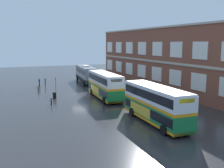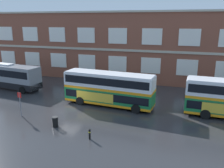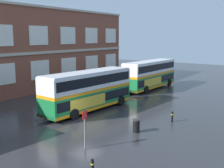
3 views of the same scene
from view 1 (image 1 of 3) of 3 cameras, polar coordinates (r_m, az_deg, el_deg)
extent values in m
plane|color=#2B2B2D|center=(46.09, -4.50, -2.19)|extent=(120.00, 120.00, 0.00)
cube|color=brown|center=(51.14, 13.44, 5.08)|extent=(49.65, 8.00, 11.30)
cube|color=#B2A893|center=(48.84, 9.57, 4.76)|extent=(49.65, 0.16, 0.36)
cube|color=#B2A893|center=(48.81, 9.78, 11.84)|extent=(49.65, 0.28, 0.30)
cube|color=silver|center=(68.58, -0.48, 4.13)|extent=(3.09, 0.12, 2.49)
cube|color=silver|center=(63.54, 1.45, 3.75)|extent=(3.09, 0.12, 2.49)
cube|color=silver|center=(58.59, 3.70, 3.31)|extent=(3.09, 0.12, 2.49)
cube|color=silver|center=(53.75, 6.35, 2.77)|extent=(3.09, 0.12, 2.49)
cube|color=silver|center=(49.06, 9.52, 2.13)|extent=(3.09, 0.12, 2.49)
cube|color=silver|center=(44.55, 13.34, 1.35)|extent=(3.09, 0.12, 2.49)
cube|color=silver|center=(40.30, 17.99, 0.38)|extent=(3.09, 0.12, 2.49)
cube|color=silver|center=(68.35, -0.48, 7.91)|extent=(3.09, 0.12, 2.49)
cube|color=silver|center=(63.30, 1.46, 7.83)|extent=(3.09, 0.12, 2.49)
cube|color=silver|center=(58.33, 3.74, 7.73)|extent=(3.09, 0.12, 2.49)
cube|color=silver|center=(53.47, 6.43, 7.60)|extent=(3.09, 0.12, 2.49)
cube|color=silver|center=(48.75, 9.66, 7.41)|extent=(3.09, 0.12, 2.49)
cube|color=silver|center=(44.21, 13.55, 7.16)|extent=(3.09, 0.12, 2.49)
cube|color=silver|center=(39.92, 18.30, 6.81)|extent=(3.09, 0.12, 2.49)
cube|color=#197038|center=(42.38, -1.57, -1.45)|extent=(11.16, 3.37, 1.75)
cube|color=black|center=(42.34, -1.57, -1.17)|extent=(10.72, 3.37, 0.90)
cube|color=orange|center=(42.21, -1.58, -0.08)|extent=(11.16, 3.37, 0.30)
cube|color=silver|center=(42.08, -1.58, 1.17)|extent=(11.16, 3.37, 1.55)
cube|color=black|center=(42.07, -1.58, 1.27)|extent=(10.72, 3.37, 0.90)
cube|color=orange|center=(42.52, -1.57, -2.42)|extent=(11.16, 3.39, 0.28)
cube|color=silver|center=(41.97, -1.59, 2.30)|extent=(10.93, 3.25, 0.12)
cube|color=gold|center=(43.26, -3.72, -1.13)|extent=(4.83, 0.39, 1.10)
cube|color=yellow|center=(36.88, 0.94, 0.75)|extent=(0.18, 1.66, 0.40)
cylinder|color=black|center=(38.54, -1.67, -3.55)|extent=(1.06, 0.40, 1.04)
cylinder|color=black|center=(39.35, 1.88, -3.30)|extent=(1.06, 0.40, 1.04)
cylinder|color=black|center=(45.29, -4.35, -1.71)|extent=(1.06, 0.40, 1.04)
cylinder|color=black|center=(45.98, -1.27, -1.53)|extent=(1.06, 0.40, 1.04)
cube|color=#197038|center=(29.91, 9.28, -5.92)|extent=(11.10, 3.00, 1.75)
cube|color=black|center=(29.86, 9.29, -5.53)|extent=(10.66, 3.02, 0.90)
cube|color=orange|center=(29.67, 9.33, -4.00)|extent=(11.10, 3.00, 0.30)
cube|color=silver|center=(29.48, 9.38, -2.25)|extent=(11.10, 3.00, 1.55)
cube|color=black|center=(29.47, 9.38, -2.10)|extent=(10.66, 3.02, 0.90)
cube|color=orange|center=(30.11, 9.25, -7.27)|extent=(11.10, 3.02, 0.28)
cube|color=silver|center=(29.34, 9.42, -0.65)|extent=(10.87, 2.89, 0.12)
cube|color=gold|center=(30.42, 5.92, -5.43)|extent=(4.84, 0.23, 1.10)
cube|color=yellow|center=(24.93, 15.72, -3.50)|extent=(0.13, 1.66, 0.40)
cylinder|color=black|center=(26.32, 11.05, -9.63)|extent=(1.05, 0.36, 1.04)
cylinder|color=black|center=(27.70, 15.60, -8.85)|extent=(1.05, 0.36, 1.04)
cylinder|color=black|center=(32.34, 4.34, -5.99)|extent=(1.05, 0.36, 1.04)
cylinder|color=black|center=(33.48, 8.32, -5.55)|extent=(1.05, 0.36, 1.04)
cube|color=gray|center=(59.47, -5.60, 2.23)|extent=(12.21, 3.91, 3.20)
cube|color=black|center=(59.40, -5.61, 2.85)|extent=(11.50, 3.86, 1.00)
cube|color=black|center=(59.61, -5.59, 1.14)|extent=(12.22, 3.93, 0.90)
cube|color=silver|center=(59.30, -5.63, 3.87)|extent=(3.01, 1.60, 0.20)
cylinder|color=black|center=(54.99, -5.97, 0.14)|extent=(1.07, 0.44, 1.04)
cylinder|color=black|center=(55.51, -3.39, 0.25)|extent=(1.07, 0.44, 1.04)
cylinder|color=black|center=(63.42, -7.42, 1.27)|extent=(1.07, 0.44, 1.04)
cylinder|color=black|center=(63.87, -5.16, 1.36)|extent=(1.07, 0.44, 1.04)
cylinder|color=black|center=(56.17, -15.29, -0.05)|extent=(0.18, 0.18, 0.85)
cylinder|color=black|center=(55.98, -15.24, -0.07)|extent=(0.18, 0.18, 0.85)
cube|color=#194C8C|center=(55.97, -15.30, 0.67)|extent=(0.42, 0.28, 0.60)
cylinder|color=#194C8C|center=(56.22, -15.36, 0.68)|extent=(0.12, 0.12, 0.57)
cylinder|color=#194C8C|center=(55.73, -15.23, 0.61)|extent=(0.12, 0.12, 0.57)
sphere|color=tan|center=(55.91, -15.32, 1.12)|extent=(0.22, 0.22, 0.22)
cylinder|color=black|center=(57.16, -14.07, 0.15)|extent=(0.19, 0.19, 0.85)
cylinder|color=black|center=(56.96, -14.08, 0.12)|extent=(0.19, 0.19, 0.85)
cube|color=#194C8C|center=(56.96, -14.10, 0.86)|extent=(0.44, 0.32, 0.60)
cylinder|color=#194C8C|center=(57.22, -14.09, 0.86)|extent=(0.13, 0.13, 0.57)
cylinder|color=#194C8C|center=(56.71, -14.11, 0.79)|extent=(0.13, 0.13, 0.57)
sphere|color=tan|center=(56.90, -14.12, 1.30)|extent=(0.22, 0.22, 0.22)
cylinder|color=slate|center=(48.22, -11.97, -0.23)|extent=(0.10, 0.10, 2.70)
cube|color=red|center=(48.07, -12.03, 1.03)|extent=(0.44, 0.04, 0.56)
cylinder|color=black|center=(43.39, -12.19, -2.41)|extent=(0.56, 0.56, 0.95)
cylinder|color=black|center=(43.29, -12.21, -1.74)|extent=(0.60, 0.60, 0.08)
cylinder|color=black|center=(39.09, -12.87, -3.67)|extent=(0.18, 0.18, 0.95)
cylinder|color=yellow|center=(39.05, -12.88, -3.37)|extent=(0.19, 0.19, 0.08)
cylinder|color=black|center=(50.47, -15.53, -0.97)|extent=(0.18, 0.18, 0.95)
cylinder|color=yellow|center=(50.43, -15.54, -0.74)|extent=(0.19, 0.19, 0.08)
camera|label=2|loc=(31.83, -43.39, 8.96)|focal=37.90mm
camera|label=3|loc=(60.60, -25.78, 6.84)|focal=44.67mm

